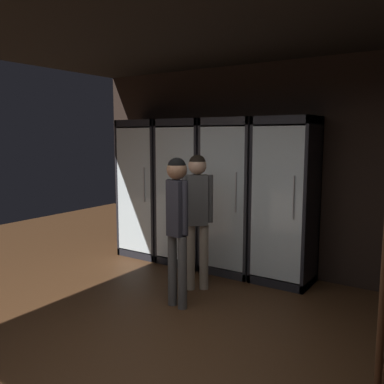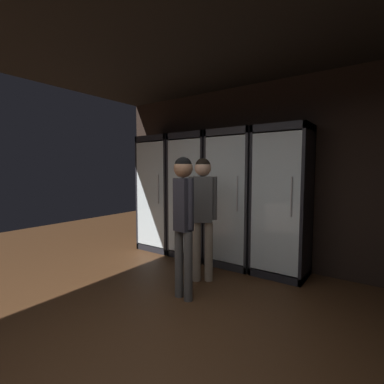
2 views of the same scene
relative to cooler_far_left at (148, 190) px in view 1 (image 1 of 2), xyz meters
name	(u,v)px [view 1 (image 1 of 2)]	position (x,y,z in m)	size (l,w,h in m)	color
ground_plane	(127,380)	(2.06, -2.74, -1.01)	(12.00, 12.00, 0.00)	#422816
wall_back	(282,170)	(2.06, 0.29, 0.39)	(6.00, 0.06, 2.80)	black
ceiling_panel	(199,21)	(2.06, -1.74, 1.82)	(6.00, 8.00, 0.06)	black
cooler_far_left	(148,190)	(0.00, 0.00, 0.00)	(0.72, 0.60, 2.08)	black
cooler_left	(188,194)	(0.75, 0.00, 0.00)	(0.72, 0.60, 2.08)	black
cooler_center	(233,198)	(1.49, 0.00, 0.00)	(0.72, 0.60, 2.08)	#2B2B30
cooler_right	(286,202)	(2.24, 0.00, 0.00)	(0.72, 0.60, 2.08)	black
shopper_near	(197,207)	(1.47, -0.86, 0.00)	(0.31, 0.27, 1.63)	gray
shopper_far	(177,214)	(1.57, -1.42, 0.01)	(0.29, 0.21, 1.62)	#4C4C4C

